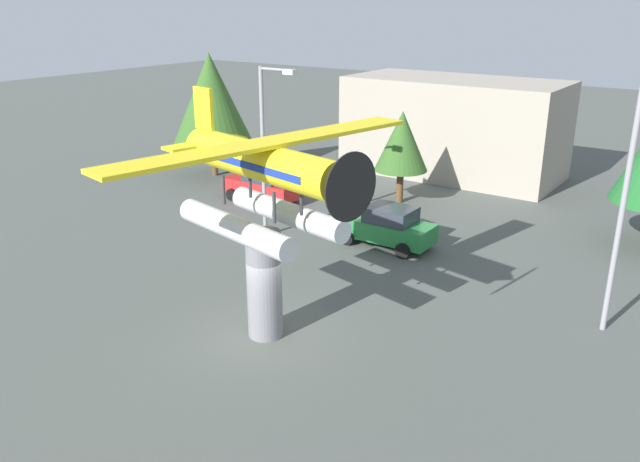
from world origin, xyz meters
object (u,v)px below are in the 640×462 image
at_px(streetlight_secondary, 634,180).
at_px(storefront_building, 454,127).
at_px(floatplane_monument, 264,179).
at_px(car_mid_green, 386,226).
at_px(streetlight_primary, 266,141).
at_px(tree_east, 402,141).
at_px(display_pedestal, 264,284).
at_px(tree_west, 211,98).
at_px(car_near_red, 263,185).

bearing_deg(streetlight_secondary, storefront_building, 128.72).
xyz_separation_m(floatplane_monument, streetlight_secondary, (8.75, 6.54, -0.15)).
height_order(car_mid_green, streetlight_primary, streetlight_primary).
bearing_deg(tree_east, display_pedestal, -77.62).
height_order(floatplane_monument, streetlight_secondary, streetlight_secondary).
bearing_deg(floatplane_monument, tree_east, 114.72).
height_order(floatplane_monument, tree_west, floatplane_monument).
height_order(display_pedestal, car_near_red, display_pedestal).
bearing_deg(storefront_building, tree_east, -87.85).
relative_size(car_near_red, tree_east, 0.88).
xyz_separation_m(car_mid_green, streetlight_secondary, (9.63, -2.54, 4.12)).
relative_size(floatplane_monument, car_near_red, 2.48).
xyz_separation_m(floatplane_monument, streetlight_primary, (-5.71, 7.03, -0.80)).
height_order(floatplane_monument, tree_east, floatplane_monument).
relative_size(streetlight_secondary, storefront_building, 0.70).
bearing_deg(tree_west, car_near_red, -22.49).
height_order(display_pedestal, tree_east, tree_east).
bearing_deg(floatplane_monument, streetlight_secondary, 48.68).
distance_m(car_mid_green, streetlight_secondary, 10.78).
bearing_deg(streetlight_primary, car_near_red, 132.40).
xyz_separation_m(floatplane_monument, storefront_building, (-3.67, 22.03, -2.31)).
xyz_separation_m(car_mid_green, tree_west, (-14.25, 4.36, 3.73)).
bearing_deg(streetlight_primary, car_mid_green, 22.98).
relative_size(floatplane_monument, streetlight_secondary, 1.20).
distance_m(car_near_red, car_mid_green, 8.74).
bearing_deg(car_mid_green, storefront_building, -77.85).
relative_size(streetlight_primary, storefront_building, 0.60).
distance_m(car_mid_green, tree_east, 6.82).
relative_size(display_pedestal, car_near_red, 0.83).
bearing_deg(floatplane_monument, storefront_building, 111.36).
distance_m(streetlight_secondary, tree_east, 14.89).
height_order(display_pedestal, tree_west, tree_west).
bearing_deg(tree_west, car_mid_green, -17.02).
bearing_deg(floatplane_monument, display_pedestal, -180.00).
bearing_deg(streetlight_secondary, car_near_red, 165.99).
height_order(display_pedestal, streetlight_primary, streetlight_primary).
distance_m(display_pedestal, floatplane_monument, 3.41).
height_order(streetlight_primary, storefront_building, streetlight_primary).
xyz_separation_m(car_near_red, storefront_building, (5.72, 10.96, 1.95)).
relative_size(display_pedestal, streetlight_secondary, 0.40).
distance_m(display_pedestal, car_mid_green, 9.13).
bearing_deg(display_pedestal, floatplane_monument, -11.90).
height_order(streetlight_primary, tree_west, streetlight_primary).
distance_m(streetlight_primary, tree_west, 11.40).
relative_size(display_pedestal, tree_east, 0.73).
bearing_deg(tree_west, tree_east, 7.38).
distance_m(display_pedestal, tree_west, 20.33).
distance_m(floatplane_monument, streetlight_secondary, 10.92).
xyz_separation_m(display_pedestal, car_mid_green, (-0.76, 9.05, -0.86)).
relative_size(tree_west, tree_east, 1.51).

